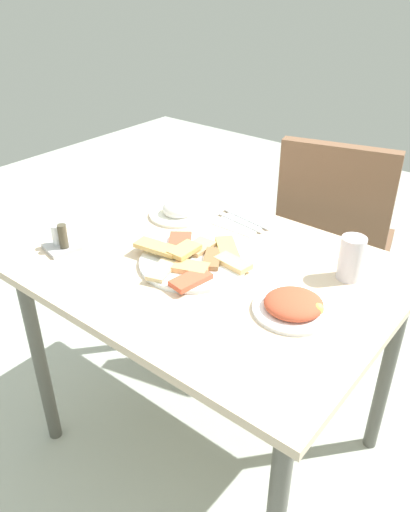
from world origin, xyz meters
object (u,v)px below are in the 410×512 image
dining_chair (333,236)px  soda_can (351,258)px  pide_platter (194,260)px  salad_plate_rice (179,210)px  condiment_caddy (61,242)px  salad_plate_greens (294,305)px  fork (240,222)px  paper_napkin (243,222)px  dining_table (212,293)px  spoon (247,219)px

dining_chair → soda_can: 0.64m
pide_platter → salad_plate_rice: size_ratio=1.67×
salad_plate_rice → pide_platter: bearing=-40.5°
soda_can → condiment_caddy: 0.82m
dining_chair → soda_can: dining_chair is taller
salad_plate_greens → pide_platter: bearing=176.6°
fork → condiment_caddy: bearing=-116.3°
soda_can → paper_napkin: size_ratio=0.80×
dining_table → paper_napkin: bearing=108.2°
soda_can → condiment_caddy: soda_can is taller
paper_napkin → spoon: bearing=90.0°
salad_plate_rice → paper_napkin: 0.22m
paper_napkin → salad_plate_rice: bearing=-153.6°
condiment_caddy → spoon: bearing=57.9°
spoon → dining_chair: bearing=80.9°
dining_table → dining_chair: bearing=86.7°
dining_table → salad_plate_greens: size_ratio=5.03×
salad_plate_rice → spoon: (0.20, 0.12, -0.01)m
soda_can → dining_table: bearing=-150.0°
pide_platter → paper_napkin: pide_platter is taller
salad_plate_rice → paper_napkin: bearing=26.4°
dining_table → paper_napkin: paper_napkin is taller
soda_can → pide_platter: bearing=-151.1°
dining_table → condiment_caddy: condiment_caddy is taller
dining_table → salad_plate_rice: salad_plate_rice is taller
fork → soda_can: bearing=-3.0°
dining_table → salad_plate_greens: (0.28, -0.04, 0.11)m
salad_plate_rice → fork: (0.20, 0.08, -0.01)m
dining_chair → paper_napkin: dining_chair is taller
salad_plate_greens → spoon: salad_plate_greens is taller
salad_plate_rice → soda_can: bearing=0.1°
salad_plate_greens → salad_plate_rice: salad_plate_rice is taller
salad_plate_greens → fork: size_ratio=1.07×
spoon → paper_napkin: bearing=-81.1°
spoon → fork: bearing=-81.1°
fork → dining_chair: bearing=81.0°
soda_can → paper_napkin: soda_can is taller
dining_chair → fork: 0.50m
dining_table → condiment_caddy: bearing=-153.4°
dining_table → dining_chair: size_ratio=1.09×
dining_table → spoon: bearing=107.2°
dining_table → pide_platter: 0.12m
pide_platter → spoon: (-0.04, 0.32, -0.01)m
dining_chair → spoon: 0.47m
dining_chair → spoon: size_ratio=4.69×
paper_napkin → fork: bearing=-90.0°
pide_platter → salad_plate_rice: bearing=139.5°
pide_platter → fork: 0.29m
dining_table → fork: 0.29m
salad_plate_greens → salad_plate_rice: 0.61m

